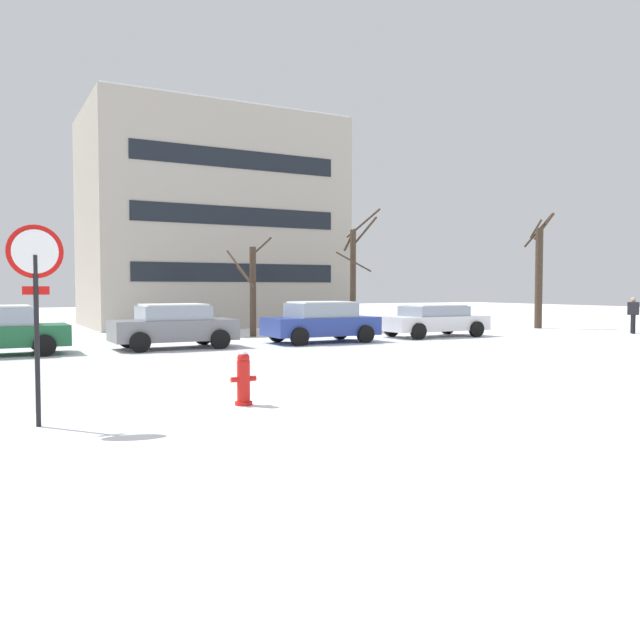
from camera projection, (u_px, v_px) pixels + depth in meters
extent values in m
plane|color=white|center=(174.00, 393.00, 12.30)|extent=(120.00, 120.00, 0.00)
cube|color=silver|center=(134.00, 372.00, 15.42)|extent=(80.00, 9.08, 0.00)
cylinder|color=black|center=(37.00, 341.00, 9.25)|extent=(0.07, 0.08, 2.45)
cylinder|color=red|center=(35.00, 252.00, 9.19)|extent=(0.76, 0.03, 0.76)
cylinder|color=white|center=(35.00, 251.00, 9.18)|extent=(0.62, 0.03, 0.62)
cube|color=red|center=(36.00, 290.00, 9.21)|extent=(0.36, 0.03, 0.12)
cylinder|color=white|center=(35.00, 248.00, 9.19)|extent=(0.42, 0.03, 0.42)
cylinder|color=red|center=(244.00, 403.00, 11.03)|extent=(0.30, 0.30, 0.06)
cylinder|color=red|center=(244.00, 381.00, 11.01)|extent=(0.22, 0.22, 0.70)
sphere|color=red|center=(243.00, 358.00, 10.99)|extent=(0.21, 0.21, 0.21)
cylinder|color=red|center=(235.00, 380.00, 10.94)|extent=(0.12, 0.09, 0.09)
cylinder|color=red|center=(252.00, 378.00, 11.09)|extent=(0.12, 0.09, 0.09)
sphere|color=white|center=(243.00, 355.00, 10.99)|extent=(0.15, 0.15, 0.15)
cylinder|color=black|center=(39.00, 341.00, 20.49)|extent=(0.64, 0.22, 0.64)
cylinder|color=black|center=(44.00, 346.00, 18.85)|extent=(0.64, 0.22, 0.64)
cube|color=slate|center=(174.00, 330.00, 21.37)|extent=(3.98, 1.76, 0.68)
cube|color=#8C99A8|center=(173.00, 313.00, 21.34)|extent=(2.19, 1.62, 0.46)
cube|color=white|center=(173.00, 305.00, 21.33)|extent=(1.99, 1.50, 0.06)
cylinder|color=black|center=(203.00, 336.00, 22.78)|extent=(0.64, 0.22, 0.64)
cylinder|color=black|center=(220.00, 339.00, 21.19)|extent=(0.64, 0.22, 0.64)
cylinder|color=black|center=(128.00, 338.00, 21.57)|extent=(0.64, 0.22, 0.64)
cylinder|color=black|center=(140.00, 342.00, 19.99)|extent=(0.64, 0.22, 0.64)
cube|color=#283D93|center=(321.00, 326.00, 23.74)|extent=(4.09, 1.85, 0.66)
cube|color=#8C99A8|center=(321.00, 310.00, 23.71)|extent=(2.25, 1.70, 0.51)
cube|color=white|center=(321.00, 302.00, 23.69)|extent=(2.05, 1.57, 0.06)
cylinder|color=black|center=(340.00, 331.00, 25.20)|extent=(0.64, 0.22, 0.64)
cylinder|color=black|center=(365.00, 334.00, 23.54)|extent=(0.64, 0.22, 0.64)
cylinder|color=black|center=(277.00, 333.00, 23.96)|extent=(0.64, 0.22, 0.64)
cylinder|color=black|center=(300.00, 337.00, 22.30)|extent=(0.64, 0.22, 0.64)
cube|color=white|center=(434.00, 323.00, 26.55)|extent=(4.46, 1.82, 0.58)
cube|color=#8C99A8|center=(434.00, 311.00, 26.53)|extent=(2.45, 1.67, 0.40)
cube|color=white|center=(434.00, 305.00, 26.51)|extent=(2.23, 1.54, 0.06)
cylinder|color=black|center=(447.00, 327.00, 28.05)|extent=(0.64, 0.22, 0.64)
cylinder|color=black|center=(476.00, 329.00, 26.42)|extent=(0.64, 0.22, 0.64)
cylinder|color=black|center=(391.00, 329.00, 26.70)|extent=(0.64, 0.22, 0.64)
cylinder|color=black|center=(418.00, 331.00, 25.07)|extent=(0.64, 0.22, 0.64)
cylinder|color=black|center=(632.00, 324.00, 28.59)|extent=(0.14, 0.14, 0.82)
cylinder|color=black|center=(634.00, 324.00, 28.28)|extent=(0.14, 0.14, 0.82)
cube|color=black|center=(633.00, 308.00, 28.40)|extent=(0.36, 0.45, 0.56)
sphere|color=tan|center=(634.00, 300.00, 28.38)|extent=(0.22, 0.22, 0.22)
cylinder|color=#423326|center=(253.00, 292.00, 26.56)|extent=(0.26, 0.26, 3.67)
cylinder|color=#423326|center=(238.00, 265.00, 26.02)|extent=(0.46, 1.51, 1.25)
cylinder|color=#423326|center=(263.00, 245.00, 26.84)|extent=(0.39, 1.08, 0.64)
cylinder|color=#423326|center=(245.00, 277.00, 26.17)|extent=(0.51, 0.91, 0.91)
cylinder|color=#423326|center=(539.00, 278.00, 32.07)|extent=(0.36, 0.36, 4.94)
cylinder|color=#423326|center=(544.00, 226.00, 32.29)|extent=(0.43, 1.06, 1.30)
cylinder|color=#423326|center=(536.00, 229.00, 32.24)|extent=(0.69, 0.25, 0.96)
cylinder|color=#423326|center=(539.00, 230.00, 32.59)|extent=(1.11, 1.03, 1.71)
cylinder|color=#423326|center=(353.00, 281.00, 28.95)|extent=(0.26, 0.26, 4.58)
cylinder|color=#423326|center=(363.00, 223.00, 29.53)|extent=(0.89, 1.63, 1.25)
cylinder|color=#423326|center=(366.00, 230.00, 29.26)|extent=(0.31, 1.51, 1.10)
cylinder|color=#423326|center=(354.00, 262.00, 28.14)|extent=(1.39, 0.82, 0.90)
cylinder|color=#423326|center=(350.00, 240.00, 29.09)|extent=(0.64, 0.14, 1.02)
cube|color=#B2A899|center=(211.00, 224.00, 35.12)|extent=(12.87, 8.22, 10.95)
cube|color=white|center=(210.00, 120.00, 34.85)|extent=(12.61, 8.05, 0.10)
cube|color=black|center=(238.00, 273.00, 31.61)|extent=(10.29, 0.04, 0.90)
cube|color=black|center=(238.00, 216.00, 31.48)|extent=(10.29, 0.04, 0.90)
cube|color=black|center=(237.00, 159.00, 31.34)|extent=(10.29, 0.04, 0.90)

